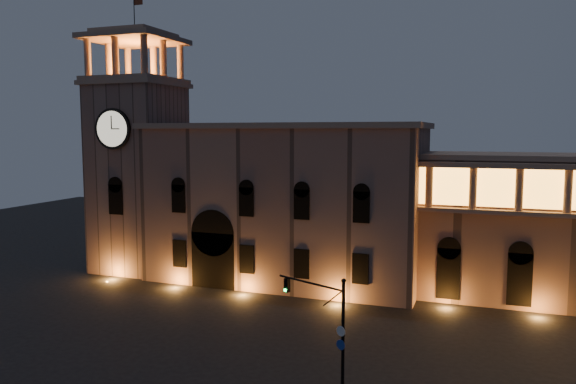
# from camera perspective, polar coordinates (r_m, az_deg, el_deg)

# --- Properties ---
(ground) EXTENTS (160.00, 160.00, 0.00)m
(ground) POSITION_cam_1_polar(r_m,az_deg,el_deg) (44.50, -8.02, -15.94)
(ground) COLOR black
(ground) RESTS_ON ground
(government_building) EXTENTS (30.80, 12.80, 17.60)m
(government_building) POSITION_cam_1_polar(r_m,az_deg,el_deg) (62.64, -0.38, -1.11)
(government_building) COLOR #846356
(government_building) RESTS_ON ground
(clock_tower) EXTENTS (9.80, 9.80, 32.40)m
(clock_tower) POSITION_cam_1_polar(r_m,az_deg,el_deg) (70.04, -14.95, 2.52)
(clock_tower) COLOR #846356
(clock_tower) RESTS_ON ground
(traffic_light) EXTENTS (5.28, 2.53, 7.83)m
(traffic_light) POSITION_cam_1_polar(r_m,az_deg,el_deg) (36.27, 4.37, -14.16)
(traffic_light) COLOR black
(traffic_light) RESTS_ON ground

